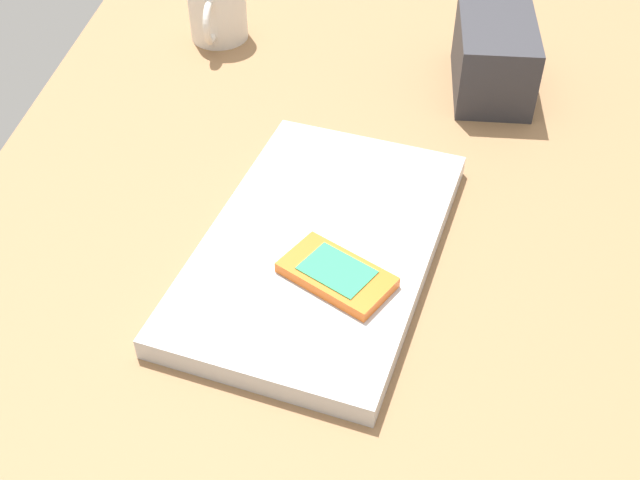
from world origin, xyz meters
The scene contains 5 objects.
desk_surface centered at (0.00, 0.00, 1.50)cm, with size 120.00×80.00×3.00cm, color olive.
laptop_closed centered at (4.40, -2.12, 4.13)cm, with size 34.41×21.09×2.27cm, color #B7BABC.
cell_phone_on_laptop centered at (9.65, -0.35, 5.84)cm, with size 9.93×11.42×1.22cm.
desk_organizer centered at (-27.84, 15.52, 7.40)cm, with size 15.00×9.03×8.80cm, color #2D2D33.
coffee_mug centered at (-36.66, -20.65, 7.38)cm, with size 11.00×7.72×8.76cm.
Camera 1 is at (59.13, 4.11, 56.48)cm, focal length 44.26 mm.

